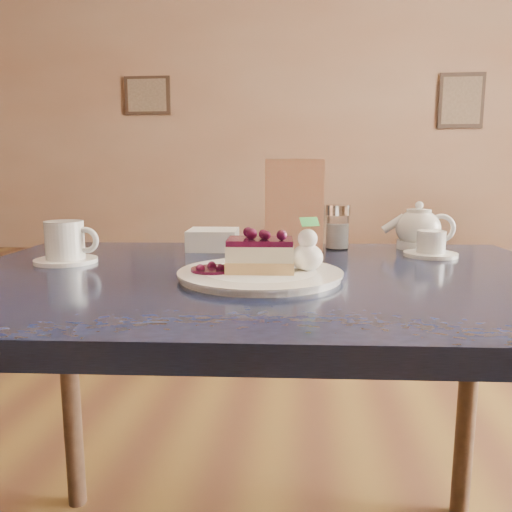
# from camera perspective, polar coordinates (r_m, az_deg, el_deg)

# --- Properties ---
(main_table) EXTENTS (1.16, 0.81, 0.70)m
(main_table) POSITION_cam_1_polar(r_m,az_deg,el_deg) (0.91, 0.58, -6.47)
(main_table) COLOR black
(main_table) RESTS_ON ground
(dessert_plate) EXTENTS (0.27, 0.27, 0.01)m
(dessert_plate) POSITION_cam_1_polar(r_m,az_deg,el_deg) (0.84, 0.47, -2.16)
(dessert_plate) COLOR white
(dessert_plate) RESTS_ON main_table
(cheesecake_slice) EXTENTS (0.12, 0.09, 0.06)m
(cheesecake_slice) POSITION_cam_1_polar(r_m,az_deg,el_deg) (0.84, 0.48, 0.09)
(cheesecake_slice) COLOR #ECAB74
(cheesecake_slice) RESTS_ON dessert_plate
(whipped_cream) EXTENTS (0.05, 0.05, 0.05)m
(whipped_cream) POSITION_cam_1_polar(r_m,az_deg,el_deg) (0.85, 5.87, -0.12)
(whipped_cream) COLOR white
(whipped_cream) RESTS_ON dessert_plate
(berry_sauce) EXTENTS (0.07, 0.07, 0.01)m
(berry_sauce) POSITION_cam_1_polar(r_m,az_deg,el_deg) (0.84, -4.94, -1.57)
(berry_sauce) COLOR #4A0F31
(berry_sauce) RESTS_ON dessert_plate
(coffee_set) EXTENTS (0.13, 0.12, 0.08)m
(coffee_set) POSITION_cam_1_polar(r_m,az_deg,el_deg) (1.05, -20.87, 1.26)
(coffee_set) COLOR white
(coffee_set) RESTS_ON main_table
(tea_set) EXTENTS (0.16, 0.21, 0.10)m
(tea_set) POSITION_cam_1_polar(r_m,az_deg,el_deg) (1.20, 18.24, 2.53)
(tea_set) COLOR white
(tea_set) RESTS_ON main_table
(menu_card) EXTENTS (0.13, 0.04, 0.21)m
(menu_card) POSITION_cam_1_polar(r_m,az_deg,el_deg) (1.13, 4.39, 5.76)
(menu_card) COLOR beige
(menu_card) RESTS_ON main_table
(sugar_shaker) EXTENTS (0.06, 0.06, 0.10)m
(sugar_shaker) POSITION_cam_1_polar(r_m,az_deg,el_deg) (1.17, 9.30, 3.34)
(sugar_shaker) COLOR white
(sugar_shaker) RESTS_ON main_table
(napkin_stack) EXTENTS (0.12, 0.12, 0.05)m
(napkin_stack) POSITION_cam_1_polar(r_m,az_deg,el_deg) (1.16, -4.91, 1.91)
(napkin_stack) COLOR white
(napkin_stack) RESTS_ON main_table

